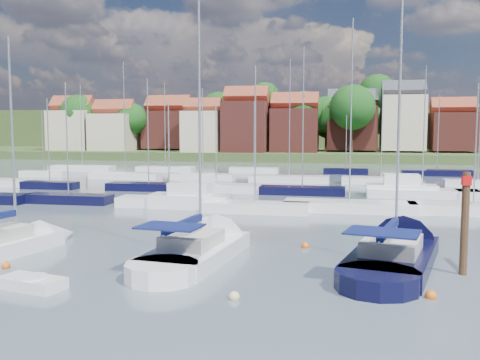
# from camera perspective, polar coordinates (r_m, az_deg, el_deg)

# --- Properties ---
(ground) EXTENTS (260.00, 260.00, 0.00)m
(ground) POSITION_cam_1_polar(r_m,az_deg,el_deg) (65.07, 4.21, -0.56)
(ground) COLOR #45555E
(ground) RESTS_ON ground
(sailboat_left) EXTENTS (4.25, 9.68, 12.86)m
(sailboat_left) POSITION_cam_1_polar(r_m,az_deg,el_deg) (33.04, -22.12, -6.27)
(sailboat_left) COLOR white
(sailboat_left) RESTS_ON ground
(sailboat_centre) EXTENTS (4.85, 13.15, 17.39)m
(sailboat_centre) POSITION_cam_1_polar(r_m,az_deg,el_deg) (29.93, -3.40, -7.10)
(sailboat_centre) COLOR white
(sailboat_centre) RESTS_ON ground
(sailboat_navy) EXTENTS (6.73, 14.31, 19.06)m
(sailboat_navy) POSITION_cam_1_polar(r_m,az_deg,el_deg) (29.99, 16.59, -7.30)
(sailboat_navy) COLOR black
(sailboat_navy) RESTS_ON ground
(tender) EXTENTS (3.16, 1.98, 0.63)m
(tender) POSITION_cam_1_polar(r_m,az_deg,el_deg) (25.12, -21.33, -10.19)
(tender) COLOR white
(tender) RESTS_ON ground
(timber_piling) EXTENTS (0.40, 0.40, 7.12)m
(timber_piling) POSITION_cam_1_polar(r_m,az_deg,el_deg) (27.38, 22.78, -6.18)
(timber_piling) COLOR #4C331E
(timber_piling) RESTS_ON ground
(buoy_c) EXTENTS (0.42, 0.42, 0.42)m
(buoy_c) POSITION_cam_1_polar(r_m,az_deg,el_deg) (29.19, -23.69, -8.59)
(buoy_c) COLOR #D85914
(buoy_c) RESTS_ON ground
(buoy_d) EXTENTS (0.45, 0.45, 0.45)m
(buoy_d) POSITION_cam_1_polar(r_m,az_deg,el_deg) (22.15, -0.63, -12.59)
(buoy_d) COLOR beige
(buoy_d) RESTS_ON ground
(buoy_e) EXTENTS (0.45, 0.45, 0.45)m
(buoy_e) POSITION_cam_1_polar(r_m,az_deg,el_deg) (31.43, 6.98, -7.17)
(buoy_e) COLOR #D85914
(buoy_e) RESTS_ON ground
(buoy_f) EXTENTS (0.47, 0.47, 0.47)m
(buoy_f) POSITION_cam_1_polar(r_m,az_deg,el_deg) (23.59, 19.70, -11.78)
(buoy_f) COLOR #D85914
(buoy_f) RESTS_ON ground
(marina_field) EXTENTS (79.62, 41.41, 15.93)m
(marina_field) POSITION_cam_1_polar(r_m,az_deg,el_deg) (60.02, 5.46, -0.67)
(marina_field) COLOR white
(marina_field) RESTS_ON ground
(far_shore_town) EXTENTS (212.46, 90.00, 22.27)m
(far_shore_town) POSITION_cam_1_polar(r_m,az_deg,el_deg) (157.00, 9.20, 4.63)
(far_shore_town) COLOR #415128
(far_shore_town) RESTS_ON ground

